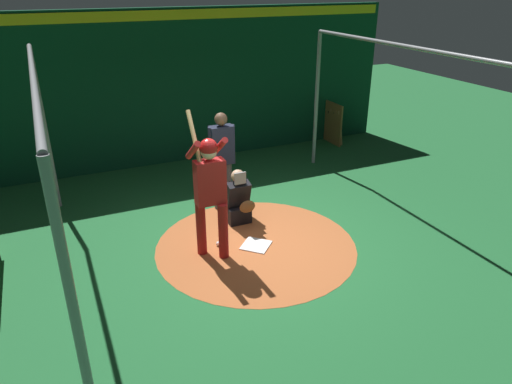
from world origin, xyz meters
TOP-DOWN VIEW (x-y plane):
  - ground_plane at (0.00, 0.00)m, footprint 26.63×26.63m
  - dirt_circle at (0.00, 0.00)m, footprint 3.21×3.21m
  - home_plate at (0.00, 0.00)m, footprint 0.59×0.59m
  - batter at (-0.04, -0.72)m, footprint 0.68×0.49m
  - catcher at (-0.88, 0.06)m, footprint 0.58×0.40m
  - umpire at (-1.53, 0.03)m, footprint 0.23×0.49m
  - back_wall at (-4.37, 0.00)m, footprint 0.22×10.63m
  - cage_frame at (0.00, 0.00)m, footprint 5.81×5.63m
  - bat_rack at (-4.12, 3.97)m, footprint 1.18×0.22m
  - baseball_0 at (-0.24, -0.55)m, footprint 0.07×0.07m

SIDE VIEW (x-z plane):
  - ground_plane at x=0.00m, z-range 0.00..0.00m
  - dirt_circle at x=0.00m, z-range 0.00..0.01m
  - home_plate at x=0.00m, z-range 0.01..0.02m
  - baseball_0 at x=-0.24m, z-range 0.01..0.08m
  - catcher at x=-0.88m, z-range -0.10..0.88m
  - bat_rack at x=-4.12m, z-range -0.03..1.02m
  - umpire at x=-1.53m, z-range 0.12..1.93m
  - batter at x=-0.04m, z-range 0.06..2.27m
  - back_wall at x=-4.37m, z-range 0.01..3.39m
  - cage_frame at x=0.00m, z-range 0.61..3.56m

